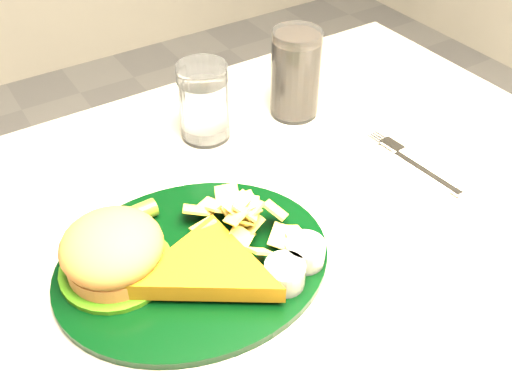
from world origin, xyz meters
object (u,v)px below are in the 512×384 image
dinner_plate (192,243)px  water_glass (204,102)px  cola_glass (296,74)px  fork_napkin (422,169)px

dinner_plate → water_glass: water_glass is taller
cola_glass → fork_napkin: (0.07, -0.24, -0.07)m
water_glass → fork_napkin: water_glass is taller
water_glass → fork_napkin: size_ratio=0.78×
water_glass → cola_glass: cola_glass is taller
dinner_plate → cola_glass: bearing=44.2°
dinner_plate → fork_napkin: bearing=5.9°
water_glass → fork_napkin: bearing=-49.0°
water_glass → cola_glass: bearing=-7.8°
cola_glass → fork_napkin: bearing=-74.5°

